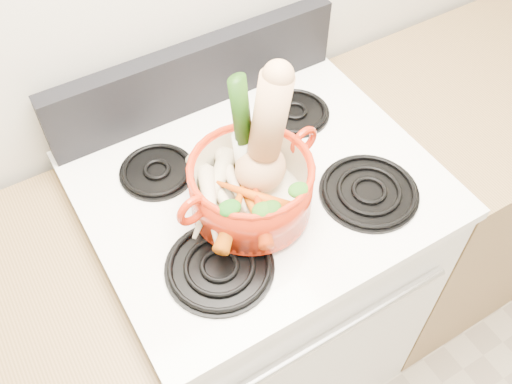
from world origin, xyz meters
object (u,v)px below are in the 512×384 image
stove_body (258,287)px  leek (243,132)px  squash (261,137)px  dutch_oven (251,187)px

stove_body → leek: leek is taller
stove_body → leek: (-0.04, -0.01, 0.67)m
squash → leek: size_ratio=1.02×
dutch_oven → squash: size_ratio=0.90×
dutch_oven → leek: 0.12m
squash → dutch_oven: bearing=-153.1°
dutch_oven → squash: bearing=24.9°
stove_body → dutch_oven: (-0.06, -0.07, 0.57)m
dutch_oven → squash: 0.11m
dutch_oven → leek: leek is taller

